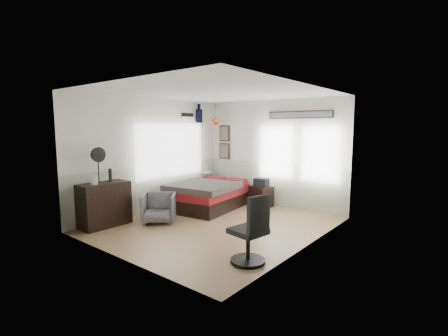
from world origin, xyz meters
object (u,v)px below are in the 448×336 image
(bed, at_px, (208,195))
(nightstand, at_px, (261,196))
(armchair, at_px, (159,208))
(task_chair, at_px, (251,236))
(dresser, at_px, (104,204))

(bed, xyz_separation_m, nightstand, (0.98, 0.96, -0.06))
(armchair, bearing_deg, task_chair, -52.92)
(armchair, distance_m, task_chair, 2.80)
(armchair, bearing_deg, dresser, -168.80)
(bed, relative_size, dresser, 2.21)
(armchair, relative_size, nightstand, 1.31)
(bed, distance_m, dresser, 2.57)
(dresser, distance_m, armchair, 1.10)
(dresser, height_order, armchair, dresser)
(dresser, bearing_deg, bed, 76.01)
(bed, distance_m, nightstand, 1.37)
(bed, xyz_separation_m, task_chair, (2.78, -2.16, 0.11))
(bed, height_order, nightstand, bed)
(dresser, xyz_separation_m, nightstand, (1.60, 3.45, -0.19))
(task_chair, bearing_deg, armchair, 178.22)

